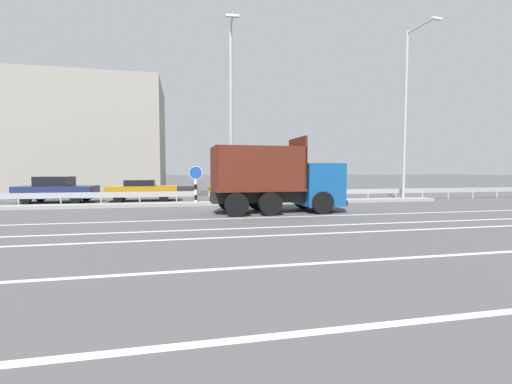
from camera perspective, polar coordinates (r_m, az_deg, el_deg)
ground_plane at (r=17.97m, az=-3.10°, el=-2.84°), size 320.00×320.00×0.00m
lane_strip_0 at (r=14.89m, az=5.13°, el=-4.15°), size 49.00×0.16×0.01m
lane_strip_1 at (r=12.53m, az=8.59°, el=-5.62°), size 49.00×0.16×0.01m
lane_strip_2 at (r=11.16m, az=11.35°, el=-6.78°), size 49.00×0.16×0.01m
lane_strip_3 at (r=8.34m, az=20.49°, el=-10.45°), size 49.00×0.16×0.01m
lane_strip_4 at (r=6.17m, az=36.03°, el=-15.87°), size 49.00×0.16×0.01m
median_island at (r=20.33m, az=-4.18°, el=-1.85°), size 26.95×1.10×0.18m
median_guardrail at (r=21.17m, az=-4.52°, el=-0.34°), size 49.00×0.09×0.78m
dump_truck at (r=16.74m, az=5.74°, el=1.00°), size 6.34×2.82×3.60m
median_road_sign at (r=20.07m, az=-10.02°, el=1.24°), size 0.77×0.16×2.27m
street_lamp_1 at (r=20.42m, az=-4.16°, el=13.72°), size 0.72×2.25×10.23m
street_lamp_2 at (r=24.79m, az=23.92°, el=12.63°), size 0.71×2.60×11.00m
parked_car_1 at (r=24.86m, az=-30.27°, el=0.32°), size 4.66×2.28×1.65m
parked_car_2 at (r=23.88m, az=-18.46°, el=0.31°), size 4.50×1.99×1.40m
parked_car_3 at (r=23.72m, az=-2.13°, el=0.42°), size 4.86×2.12×1.38m
background_building_0 at (r=35.01m, az=-25.70°, el=8.04°), size 12.58×9.65×9.93m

